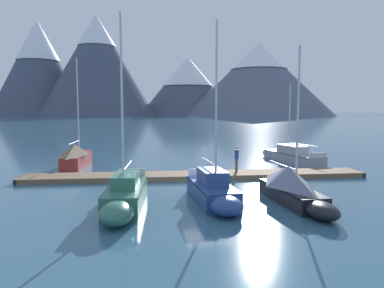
% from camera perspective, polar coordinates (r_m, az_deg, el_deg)
% --- Properties ---
extents(ground_plane, '(700.00, 700.00, 0.00)m').
position_cam_1_polar(ground_plane, '(19.10, 2.61, -7.76)').
color(ground_plane, '#335B75').
extents(mountain_west_summit, '(60.29, 60.29, 60.88)m').
position_cam_1_polar(mountain_west_summit, '(251.57, -23.55, 11.47)').
color(mountain_west_summit, '#424C60').
rests_on(mountain_west_summit, ground).
extents(mountain_central_massif, '(71.77, 71.77, 62.01)m').
position_cam_1_polar(mountain_central_massif, '(231.58, -15.07, 12.25)').
color(mountain_central_massif, '#424C60').
rests_on(mountain_central_massif, ground).
extents(mountain_shoulder_ridge, '(66.99, 66.99, 40.38)m').
position_cam_1_polar(mountain_shoulder_ridge, '(248.78, -0.73, 9.60)').
color(mountain_shoulder_ridge, '#424C60').
rests_on(mountain_shoulder_ridge, ground).
extents(mountain_east_summit, '(95.40, 95.40, 45.95)m').
position_cam_1_polar(mountain_east_summit, '(233.03, 10.67, 10.34)').
color(mountain_east_summit, slate).
rests_on(mountain_east_summit, ground).
extents(dock, '(21.97, 3.12, 0.30)m').
position_cam_1_polar(dock, '(22.92, 0.72, -5.11)').
color(dock, brown).
rests_on(dock, ground).
extents(sailboat_nearest_berth, '(1.81, 6.28, 8.48)m').
position_cam_1_polar(sailboat_nearest_berth, '(29.09, -18.10, -1.69)').
color(sailboat_nearest_berth, '#B2332D').
rests_on(sailboat_nearest_berth, ground).
extents(sailboat_second_berth, '(2.00, 6.32, 8.48)m').
position_cam_1_polar(sailboat_second_berth, '(16.08, -10.84, -8.17)').
color(sailboat_second_berth, '#336B56').
rests_on(sailboat_second_berth, ground).
extents(sailboat_mid_dock_port, '(1.88, 5.59, 8.37)m').
position_cam_1_polar(sailboat_mid_dock_port, '(16.75, 3.57, -7.55)').
color(sailboat_mid_dock_port, navy).
rests_on(sailboat_mid_dock_port, ground).
extents(sailboat_mid_dock_starboard, '(1.80, 6.15, 7.28)m').
position_cam_1_polar(sailboat_mid_dock_starboard, '(17.35, 16.05, -6.69)').
color(sailboat_mid_dock_starboard, black).
rests_on(sailboat_mid_dock_starboard, ground).
extents(sailboat_far_berth, '(3.06, 7.44, 6.49)m').
position_cam_1_polar(sailboat_far_berth, '(31.00, 15.55, -1.74)').
color(sailboat_far_berth, '#93939E').
rests_on(sailboat_far_berth, ground).
extents(person_on_dock, '(0.27, 0.59, 1.69)m').
position_cam_1_polar(person_on_dock, '(23.54, 7.21, -2.12)').
color(person_on_dock, brown).
rests_on(person_on_dock, dock).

